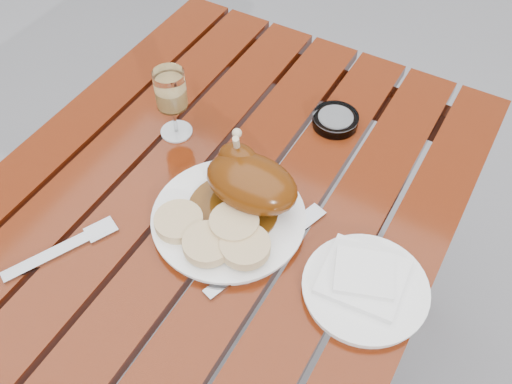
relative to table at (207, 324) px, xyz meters
The scene contains 10 objects.
table is the anchor object (origin of this frame).
dinner_plate 0.39m from the table, 36.24° to the left, with size 0.27×0.27×0.02m, color white.
roast_duck 0.45m from the table, 55.15° to the left, with size 0.18×0.17×0.12m.
bread_dumplings 0.41m from the table, 12.90° to the right, with size 0.21×0.14×0.03m.
wine_glass 0.51m from the table, 131.57° to the left, with size 0.06×0.06×0.15m, color tan.
side_plate 0.49m from the table, ahead, with size 0.20×0.20×0.02m, color white.
napkin 0.50m from the table, ahead, with size 0.13×0.12×0.01m, color white.
ashtray 0.53m from the table, 72.84° to the left, with size 0.09×0.09×0.02m, color #B2B7BC.
fork 0.44m from the table, 135.44° to the right, with size 0.02×0.18×0.01m, color gray.
knife 0.40m from the table, ahead, with size 0.02×0.22×0.01m, color gray.
Camera 1 is at (0.39, -0.45, 1.55)m, focal length 40.00 mm.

